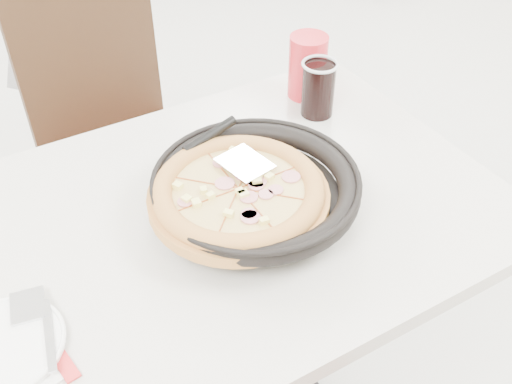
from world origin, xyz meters
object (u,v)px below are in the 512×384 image
main_table (214,329)px  side_plate (4,347)px  chair_far (125,157)px  red_cup (308,67)px  cola_glass (318,90)px  pizza_pan (256,195)px  pizza (239,197)px

main_table → side_plate: bearing=-163.9°
chair_far → main_table: bearing=85.2°
side_plate → chair_far: bearing=59.2°
red_cup → main_table: bearing=-146.7°
chair_far → cola_glass: bearing=128.7°
red_cup → chair_far: bearing=139.5°
chair_far → cola_glass: chair_far is taller
cola_glass → chair_far: bearing=131.3°
side_plate → pizza_pan: bearing=9.2°
main_table → pizza: bearing=-40.3°
pizza → side_plate: (-0.47, -0.08, -0.05)m
main_table → pizza_pan: 0.43m
cola_glass → red_cup: 0.09m
pizza → cola_glass: 0.42m
chair_far → cola_glass: (0.38, -0.43, 0.34)m
chair_far → pizza: chair_far is taller
main_table → pizza_pan: pizza_pan is taller
pizza_pan → cola_glass: 0.39m
pizza → side_plate: 0.48m
chair_far → pizza: 0.75m
pizza → red_cup: red_cup is taller
cola_glass → side_plate: bearing=-158.9°
main_table → pizza: size_ratio=3.43×
pizza_pan → red_cup: bearing=43.7°
pizza → side_plate: bearing=-170.7°
pizza_pan → pizza: pizza is taller
pizza_pan → side_plate: 0.52m
main_table → chair_far: bearing=87.7°
cola_glass → pizza_pan: bearing=-142.9°
chair_far → side_plate: (-0.44, -0.75, 0.28)m
main_table → red_cup: red_cup is taller
cola_glass → red_cup: red_cup is taller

